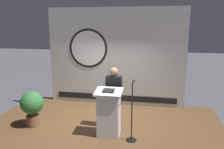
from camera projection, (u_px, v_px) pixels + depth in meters
ground_plane at (103, 135)px, 6.41m from camera, size 40.00×40.00×0.00m
stage_platform at (103, 130)px, 6.37m from camera, size 6.40×4.00×0.30m
banner_display at (114, 57)px, 7.78m from camera, size 4.58×0.12×3.22m
podium at (109, 113)px, 5.65m from camera, size 0.64×0.50×1.18m
speaker_person at (114, 98)px, 6.06m from camera, size 0.40×0.26×1.62m
microphone_stand at (132, 120)px, 5.46m from camera, size 0.24×0.48×1.42m
potted_plant at (32, 105)px, 6.20m from camera, size 0.61×0.61×0.95m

